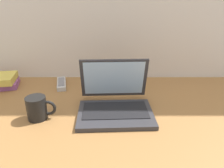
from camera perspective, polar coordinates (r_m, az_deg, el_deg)
desk at (r=0.96m, az=-1.09°, el=-7.39°), size 1.60×0.76×0.03m
laptop at (r=0.92m, az=1.00°, el=-4.54°), size 0.32×0.29×0.21m
coffee_mug at (r=0.92m, az=-18.98°, el=-5.94°), size 0.12×0.08×0.10m
remote_control_far at (r=1.21m, az=-13.06°, el=0.15°), size 0.08×0.17×0.02m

